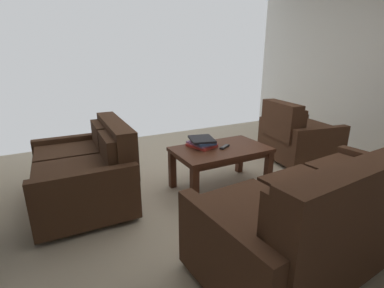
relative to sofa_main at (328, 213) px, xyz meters
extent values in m
cube|color=#B7A88E|center=(0.05, -1.20, -0.38)|extent=(5.49, 5.02, 0.01)
cylinder|color=black|center=(-0.73, -0.47, -0.34)|extent=(0.05, 0.05, 0.06)
cylinder|color=black|center=(0.78, -0.37, -0.34)|extent=(0.05, 0.05, 0.06)
cube|color=#472B1C|center=(0.00, -0.07, -0.12)|extent=(1.73, 0.92, 0.38)
cube|color=#472B1C|center=(-0.55, -0.13, 0.11)|extent=(0.57, 0.75, 0.10)
cube|color=#472B1C|center=(0.01, -0.09, 0.11)|extent=(0.57, 0.75, 0.10)
cube|color=#472B1C|center=(0.56, -0.05, 0.11)|extent=(0.57, 0.75, 0.10)
cube|color=#472B1C|center=(-0.02, 0.28, 0.26)|extent=(1.69, 0.29, 0.50)
cube|color=#472B1C|center=(-0.01, 0.17, 0.26)|extent=(0.51, 0.15, 0.36)
cube|color=#472B1C|center=(0.55, 0.20, 0.26)|extent=(0.51, 0.15, 0.36)
cube|color=#472B1C|center=(-0.88, -0.13, -0.05)|extent=(0.15, 0.82, 0.54)
cube|color=#472B1C|center=(0.89, -0.01, -0.05)|extent=(0.15, 0.82, 0.54)
cylinder|color=black|center=(1.80, -2.15, -0.34)|extent=(0.05, 0.05, 0.06)
cylinder|color=black|center=(1.82, -1.26, -0.34)|extent=(0.05, 0.05, 0.06)
cylinder|color=black|center=(1.06, -2.13, -0.34)|extent=(0.05, 0.05, 0.06)
cylinder|color=black|center=(1.08, -1.24, -0.34)|extent=(0.05, 0.05, 0.06)
cube|color=#422819|center=(1.44, -1.69, -0.14)|extent=(0.88, 1.07, 0.34)
cube|color=#422819|center=(1.45, -1.96, 0.08)|extent=(0.76, 0.51, 0.10)
cube|color=#422819|center=(1.47, -1.43, 0.08)|extent=(0.76, 0.51, 0.10)
cube|color=#422819|center=(1.07, -1.69, 0.21)|extent=(0.20, 1.05, 0.46)
cube|color=#422819|center=(1.18, -1.95, 0.21)|extent=(0.13, 0.48, 0.32)
cube|color=#422819|center=(1.19, -1.43, 0.21)|extent=(0.13, 0.48, 0.32)
cube|color=#422819|center=(1.43, -2.27, -0.07)|extent=(0.86, 0.12, 0.50)
cube|color=#422819|center=(1.45, -1.12, -0.07)|extent=(0.86, 0.12, 0.50)
cube|color=#4C2819|center=(0.03, -1.31, 0.08)|extent=(1.03, 0.61, 0.04)
cube|color=#4C2819|center=(0.03, -1.31, 0.04)|extent=(0.94, 0.55, 0.05)
cube|color=#4C2819|center=(-0.44, -1.57, -0.16)|extent=(0.07, 0.07, 0.43)
cube|color=#4C2819|center=(0.50, -1.57, -0.16)|extent=(0.07, 0.07, 0.43)
cube|color=#4C2819|center=(-0.44, -1.05, -0.16)|extent=(0.07, 0.07, 0.43)
cube|color=#4C2819|center=(0.50, -1.05, -0.16)|extent=(0.07, 0.07, 0.43)
cylinder|color=black|center=(-1.71, -1.20, -0.34)|extent=(0.06, 0.06, 0.06)
cylinder|color=black|center=(-1.80, -1.69, -0.34)|extent=(0.06, 0.06, 0.06)
cylinder|color=black|center=(-1.04, -1.31, -0.34)|extent=(0.06, 0.06, 0.06)
cylinder|color=black|center=(-1.12, -1.81, -0.34)|extent=(0.06, 0.06, 0.06)
cube|color=#472B1C|center=(-1.42, -1.50, -0.13)|extent=(0.90, 0.79, 0.37)
cube|color=#472B1C|center=(-1.44, -1.50, 0.10)|extent=(0.80, 0.73, 0.10)
cube|color=#472B1C|center=(-1.08, -1.56, 0.24)|extent=(0.29, 0.68, 0.48)
cube|color=#472B1C|center=(-1.19, -1.54, 0.24)|extent=(0.22, 0.61, 0.34)
cube|color=#472B1C|center=(-1.35, -1.13, -0.06)|extent=(0.81, 0.24, 0.53)
cube|color=#472B1C|center=(-1.48, -1.88, -0.06)|extent=(0.81, 0.24, 0.53)
cube|color=#C63833|center=(0.19, -1.45, 0.12)|extent=(0.30, 0.34, 0.03)
cube|color=#996699|center=(0.19, -1.46, 0.14)|extent=(0.27, 0.31, 0.02)
cube|color=#385693|center=(0.19, -1.44, 0.16)|extent=(0.23, 0.31, 0.03)
cube|color=black|center=(0.19, -1.45, 0.19)|extent=(0.31, 0.35, 0.02)
cube|color=black|center=(-0.01, -1.30, 0.11)|extent=(0.16, 0.12, 0.02)
cube|color=#59595B|center=(-0.01, -1.30, 0.12)|extent=(0.11, 0.08, 0.00)
camera|label=1|loc=(1.65, 1.06, 1.06)|focal=25.89mm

